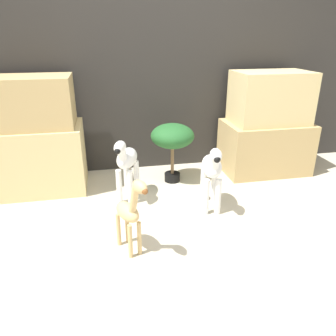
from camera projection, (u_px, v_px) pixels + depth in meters
The scene contains 8 objects.
ground_plane at pixel (187, 248), 2.32m from camera, with size 14.00×14.00×0.00m, color beige.
wall_back at pixel (151, 65), 3.35m from camera, with size 6.40×0.08×2.20m.
rock_pillar_left at pixel (33, 139), 3.01m from camera, with size 0.88×0.56×1.06m.
rock_pillar_right at pixel (267, 127), 3.45m from camera, with size 0.88×0.56×1.06m.
zebra_right at pixel (212, 170), 2.70m from camera, with size 0.23×0.46×0.60m.
zebra_left at pixel (126, 162), 2.87m from camera, with size 0.27×0.46×0.60m.
giraffe_figurine at pixel (130, 211), 2.15m from camera, with size 0.23×0.38×0.60m.
potted_palm_front at pixel (172, 138), 3.19m from camera, with size 0.42×0.42×0.60m.
Camera 1 is at (-0.51, -1.86, 1.41)m, focal length 35.00 mm.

